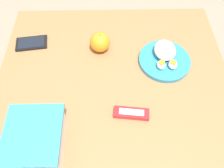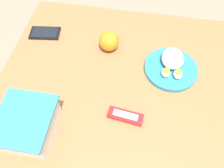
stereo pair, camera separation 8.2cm
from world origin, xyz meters
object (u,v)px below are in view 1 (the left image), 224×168
at_px(food_container, 37,140).
at_px(candy_bar, 131,113).
at_px(cell_phone, 32,43).
at_px(rice_plate, 165,57).
at_px(orange_fruit, 100,42).

bearing_deg(food_container, candy_bar, -71.63).
xyz_separation_m(food_container, candy_bar, (0.10, -0.31, -0.04)).
bearing_deg(cell_phone, rice_plate, -100.53).
distance_m(food_container, candy_bar, 0.33).
xyz_separation_m(food_container, orange_fruit, (0.41, -0.19, -0.00)).
bearing_deg(orange_fruit, candy_bar, -160.10).
height_order(orange_fruit, cell_phone, orange_fruit).
height_order(rice_plate, candy_bar, rice_plate).
relative_size(rice_plate, cell_phone, 1.49).
xyz_separation_m(food_container, cell_phone, (0.45, 0.11, -0.04)).
bearing_deg(candy_bar, rice_plate, -32.29).
relative_size(orange_fruit, cell_phone, 0.60).
height_order(food_container, rice_plate, food_container).
height_order(orange_fruit, candy_bar, orange_fruit).
bearing_deg(candy_bar, food_container, 108.37).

